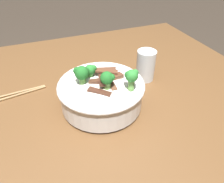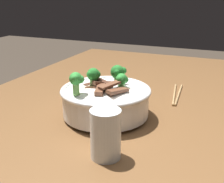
# 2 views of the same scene
# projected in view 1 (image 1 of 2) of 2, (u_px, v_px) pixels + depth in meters

# --- Properties ---
(dining_table) EXTENTS (1.48, 1.05, 0.77)m
(dining_table) POSITION_uv_depth(u_px,v_px,m) (58.00, 125.00, 0.68)
(dining_table) COLOR brown
(dining_table) RESTS_ON ground
(rice_bowl) EXTENTS (0.25, 0.25, 0.14)m
(rice_bowl) POSITION_uv_depth(u_px,v_px,m) (101.00, 92.00, 0.61)
(rice_bowl) COLOR white
(rice_bowl) RESTS_ON dining_table
(drinking_glass) EXTENTS (0.07, 0.07, 0.11)m
(drinking_glass) POSITION_uv_depth(u_px,v_px,m) (145.00, 67.00, 0.74)
(drinking_glass) COLOR white
(drinking_glass) RESTS_ON dining_table
(chopsticks_pair) EXTENTS (0.21, 0.05, 0.01)m
(chopsticks_pair) POSITION_uv_depth(u_px,v_px,m) (13.00, 95.00, 0.68)
(chopsticks_pair) COLOR #9E7A4C
(chopsticks_pair) RESTS_ON dining_table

